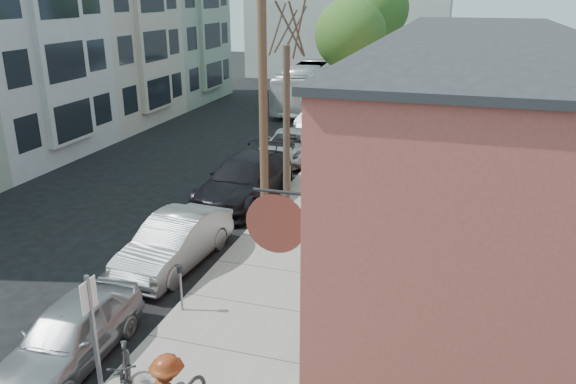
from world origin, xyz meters
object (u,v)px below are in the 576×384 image
(sign_post, at_px, (93,329))
(tree_leafy_mid, at_px, (351,35))
(car_1, at_px, (175,242))
(parked_bike_a, at_px, (125,376))
(car_0, at_px, (70,334))
(parking_meter_far, at_px, (290,171))
(patron_grey, at_px, (342,264))
(utility_pole_near, at_px, (261,69))
(tree_bare, at_px, (286,133))
(patio_chair_b, at_px, (314,351))
(car_4, at_px, (321,116))
(car_3, at_px, (289,145))
(bus, at_px, (304,86))
(parking_meter_near, at_px, (180,280))
(tree_leafy_far, at_px, (378,9))
(patio_chair_a, at_px, (313,355))
(car_2, at_px, (245,179))

(sign_post, relative_size, tree_leafy_mid, 0.38)
(car_1, bearing_deg, parked_bike_a, -67.36)
(sign_post, distance_m, car_0, 2.24)
(parking_meter_far, bearing_deg, patron_grey, -63.97)
(utility_pole_near, height_order, car_1, utility_pole_near)
(car_0, bearing_deg, tree_leafy_mid, 82.58)
(sign_post, height_order, tree_bare, tree_bare)
(utility_pole_near, distance_m, patio_chair_b, 9.26)
(sign_post, xyz_separation_m, car_4, (-1.55, 23.98, -1.02))
(car_3, height_order, bus, bus)
(car_0, relative_size, car_4, 0.82)
(bus, bearing_deg, patio_chair_b, -78.31)
(parking_meter_near, distance_m, tree_bare, 7.46)
(tree_leafy_far, height_order, car_0, tree_leafy_far)
(parking_meter_near, height_order, car_4, car_4)
(car_4, bearing_deg, tree_bare, -78.35)
(parking_meter_far, relative_size, bus, 0.12)
(utility_pole_near, distance_m, tree_leafy_mid, 12.52)
(tree_bare, distance_m, bus, 20.24)
(tree_leafy_mid, height_order, patron_grey, tree_leafy_mid)
(car_4, bearing_deg, car_1, -86.89)
(car_1, bearing_deg, tree_leafy_mid, 86.75)
(patio_chair_a, distance_m, car_4, 22.51)
(patio_chair_b, relative_size, car_3, 0.18)
(parking_meter_near, xyz_separation_m, parked_bike_a, (0.49, -3.29, -0.28))
(patio_chair_a, height_order, car_0, car_0)
(bus, bearing_deg, patron_grey, -76.59)
(car_0, bearing_deg, car_1, 88.11)
(tree_leafy_far, height_order, patio_chair_b, tree_leafy_far)
(patio_chair_b, relative_size, car_0, 0.22)
(parked_bike_a, bearing_deg, car_4, 65.74)
(patron_grey, relative_size, car_1, 0.41)
(parking_meter_near, distance_m, patio_chair_a, 4.05)
(car_0, relative_size, bus, 0.39)
(utility_pole_near, relative_size, car_3, 2.02)
(parking_meter_near, xyz_separation_m, patio_chair_a, (3.76, -1.44, -0.39))
(sign_post, xyz_separation_m, tree_leafy_far, (0.45, 30.93, 4.75))
(tree_leafy_mid, height_order, bus, tree_leafy_mid)
(tree_leafy_far, relative_size, bus, 0.82)
(tree_leafy_mid, xyz_separation_m, car_0, (-2.00, -20.65, -4.89))
(patron_grey, height_order, car_3, patron_grey)
(car_2, bearing_deg, car_1, -86.63)
(car_0, xyz_separation_m, car_3, (0.00, 16.48, -0.00))
(parking_meter_far, xyz_separation_m, tree_leafy_far, (0.55, 18.02, 5.59))
(parking_meter_near, distance_m, car_4, 20.51)
(patio_chair_b, bearing_deg, bus, 81.14)
(parked_bike_a, xyz_separation_m, car_4, (-1.94, 23.75, 0.11))
(car_0, bearing_deg, utility_pole_near, 77.05)
(tree_bare, bearing_deg, tree_leafy_far, 90.00)
(tree_leafy_mid, xyz_separation_m, car_2, (-2.00, -10.09, -4.73))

